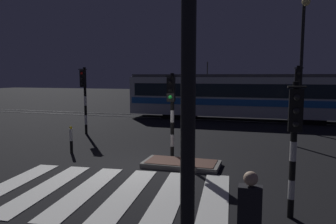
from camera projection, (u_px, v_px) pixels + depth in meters
The scene contains 13 objects.
ground_plane at pixel (140, 167), 10.97m from camera, with size 120.00×120.00×0.00m, color black.
rail_near at pixel (204, 120), 22.70m from camera, with size 80.00×0.12×0.03m, color #59595E.
rail_far at pixel (208, 117), 24.06m from camera, with size 80.00×0.12×0.03m, color #59595E.
crosswalk_zebra at pixel (106, 192), 8.61m from camera, with size 6.92×4.72×0.02m.
traffic_island at pixel (181, 164), 11.10m from camera, with size 2.64×1.25×0.18m.
traffic_light_corner_far_right at pixel (297, 94), 13.89m from camera, with size 0.36×0.42×3.58m.
traffic_light_corner_near_right at pixel (295, 130), 6.78m from camera, with size 0.36×0.42×3.02m.
traffic_light_median_centre at pixel (172, 103), 11.86m from camera, with size 0.36×0.42×3.24m.
traffic_light_corner_far_left at pixel (84, 90), 16.95m from camera, with size 0.36×0.42×3.59m.
street_lamp_trackside_right at pixel (302, 50), 17.42m from camera, with size 0.44×1.21×7.20m.
tram at pixel (240, 96), 22.48m from camera, with size 16.04×2.58×4.15m.
pedestrian_waiting_at_kerb at pixel (249, 224), 4.89m from camera, with size 0.36×0.24×1.71m.
bollard_island_edge at pixel (71, 139), 12.98m from camera, with size 0.12×0.12×1.11m.
Camera 1 is at (4.02, -9.95, 3.15)m, focal length 34.02 mm.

